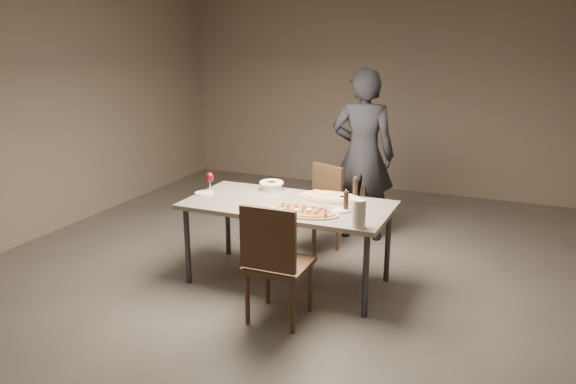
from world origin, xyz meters
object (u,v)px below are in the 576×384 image
at_px(pepper_mill_left, 355,188).
at_px(chair_far, 320,203).
at_px(carafe, 359,214).
at_px(chair_near, 274,258).
at_px(dining_table, 288,209).
at_px(bread_basket, 271,185).
at_px(ham_pizza, 331,197).
at_px(zucchini_pizza, 303,211).
at_px(diner, 363,155).

bearing_deg(pepper_mill_left, chair_far, 135.37).
xyz_separation_m(carafe, chair_near, (-0.55, -0.35, -0.31)).
xyz_separation_m(dining_table, bread_basket, (-0.31, 0.34, 0.11)).
height_order(ham_pizza, pepper_mill_left, pepper_mill_left).
bearing_deg(zucchini_pizza, carafe, -21.29).
bearing_deg(bread_basket, ham_pizza, -5.38).
xyz_separation_m(chair_near, chair_far, (-0.22, 1.62, -0.05)).
xyz_separation_m(zucchini_pizza, ham_pizza, (0.07, 0.49, -0.00)).
bearing_deg(bread_basket, chair_far, 61.69).
relative_size(dining_table, diner, 0.97).
bearing_deg(zucchini_pizza, ham_pizza, 78.21).
bearing_deg(pepper_mill_left, chair_near, -104.96).
height_order(ham_pizza, bread_basket, bread_basket).
xyz_separation_m(dining_table, zucchini_pizza, (0.23, -0.21, 0.07)).
relative_size(zucchini_pizza, diner, 0.33).
bearing_deg(diner, pepper_mill_left, 94.42).
distance_m(dining_table, bread_basket, 0.47).
distance_m(carafe, chair_near, 0.73).
bearing_deg(ham_pizza, dining_table, -159.11).
bearing_deg(diner, chair_near, 80.14).
relative_size(carafe, chair_near, 0.23).
xyz_separation_m(ham_pizza, bread_basket, (-0.61, 0.06, 0.03)).
xyz_separation_m(ham_pizza, diner, (-0.02, 1.12, 0.16)).
bearing_deg(pepper_mill_left, bread_basket, -177.02).
height_order(ham_pizza, chair_near, chair_near).
relative_size(pepper_mill_left, carafe, 0.91).
xyz_separation_m(zucchini_pizza, carafe, (0.52, -0.17, 0.09)).
distance_m(bread_basket, chair_far, 0.70).
bearing_deg(zucchini_pizza, chair_near, -96.63).
distance_m(dining_table, zucchini_pizza, 0.32).
relative_size(dining_table, ham_pizza, 2.98).
height_order(zucchini_pizza, carafe, carafe).
height_order(zucchini_pizza, diner, diner).
relative_size(dining_table, zucchini_pizza, 2.93).
bearing_deg(chair_near, zucchini_pizza, 86.38).
relative_size(dining_table, chair_near, 1.85).
distance_m(dining_table, chair_far, 0.91).
height_order(dining_table, zucchini_pizza, zucchini_pizza).
relative_size(chair_near, chair_far, 1.10).
distance_m(ham_pizza, pepper_mill_left, 0.24).
bearing_deg(ham_pizza, carafe, -77.95).
relative_size(chair_far, diner, 0.48).
distance_m(bread_basket, diner, 1.22).
height_order(dining_table, ham_pizza, ham_pizza).
bearing_deg(diner, bread_basket, 53.06).
bearing_deg(dining_table, pepper_mill_left, 37.33).
bearing_deg(diner, carafe, 97.06).
relative_size(ham_pizza, chair_near, 0.62).
relative_size(bread_basket, diner, 0.13).
distance_m(pepper_mill_left, chair_near, 1.19).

